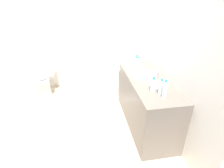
{
  "coord_description": "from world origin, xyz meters",
  "views": [
    {
      "loc": [
        0.35,
        -2.51,
        1.96
      ],
      "look_at": [
        0.78,
        0.13,
        0.58
      ],
      "focal_mm": 28.5,
      "sensor_mm": 36.0,
      "label": 1
    }
  ],
  "objects": [
    {
      "name": "water_bottle_5",
      "position": [
        1.26,
        -0.7,
        0.92
      ],
      "size": [
        0.06,
        0.06,
        0.21
      ],
      "color": "silver",
      "rests_on": "vanity_counter"
    },
    {
      "name": "drinking_glass_3",
      "position": [
        1.27,
        -0.39,
        0.87
      ],
      "size": [
        0.07,
        0.07,
        0.09
      ],
      "primitive_type": "cylinder",
      "color": "white",
      "rests_on": "vanity_counter"
    },
    {
      "name": "bathtub",
      "position": [
        0.73,
        1.02,
        0.3
      ],
      "size": [
        1.57,
        0.68,
        1.27
      ],
      "color": "silver",
      "rests_on": "ground_plane"
    },
    {
      "name": "wall_back_tiled",
      "position": [
        0.0,
        1.41,
        1.28
      ],
      "size": [
        3.5,
        0.1,
        2.55
      ],
      "primitive_type": "cube",
      "color": "silver",
      "rests_on": "ground_plane"
    },
    {
      "name": "drinking_glass_0",
      "position": [
        1.23,
        -0.47,
        0.86
      ],
      "size": [
        0.06,
        0.06,
        0.08
      ],
      "primitive_type": "cylinder",
      "color": "white",
      "rests_on": "vanity_counter"
    },
    {
      "name": "drinking_glass_2",
      "position": [
        1.26,
        -0.55,
        0.86
      ],
      "size": [
        0.06,
        0.06,
        0.09
      ],
      "primitive_type": "cylinder",
      "color": "white",
      "rests_on": "vanity_counter"
    },
    {
      "name": "sink_faucet",
      "position": [
        1.45,
        -0.16,
        0.85
      ],
      "size": [
        0.1,
        0.15,
        0.08
      ],
      "color": "#A7A7AC",
      "rests_on": "vanity_counter"
    },
    {
      "name": "sink_basin",
      "position": [
        1.25,
        -0.16,
        0.85
      ],
      "size": [
        0.35,
        0.35,
        0.06
      ],
      "primitive_type": "cylinder",
      "color": "white",
      "rests_on": "vanity_counter"
    },
    {
      "name": "toilet_paper_roll",
      "position": [
        -0.74,
        1.01,
        0.06
      ],
      "size": [
        0.11,
        0.11,
        0.13
      ],
      "primitive_type": "cylinder",
      "color": "white",
      "rests_on": "ground_plane"
    },
    {
      "name": "toilet",
      "position": [
        -0.52,
        1.01,
        0.38
      ],
      "size": [
        0.4,
        0.55,
        0.73
      ],
      "rotation": [
        0.0,
        0.0,
        -1.64
      ],
      "color": "white",
      "rests_on": "ground_plane"
    },
    {
      "name": "bath_mat",
      "position": [
        0.59,
        0.47,
        0.01
      ],
      "size": [
        0.54,
        0.33,
        0.01
      ],
      "primitive_type": "cube",
      "color": "white",
      "rests_on": "ground_plane"
    },
    {
      "name": "water_bottle_0",
      "position": [
        1.26,
        0.32,
        0.91
      ],
      "size": [
        0.07,
        0.07,
        0.19
      ],
      "color": "silver",
      "rests_on": "vanity_counter"
    },
    {
      "name": "water_bottle_1",
      "position": [
        1.23,
        0.12,
        0.92
      ],
      "size": [
        0.06,
        0.06,
        0.22
      ],
      "color": "silver",
      "rests_on": "vanity_counter"
    },
    {
      "name": "drinking_glass_1",
      "position": [
        1.23,
        0.4,
        0.86
      ],
      "size": [
        0.08,
        0.08,
        0.08
      ],
      "primitive_type": "cylinder",
      "color": "white",
      "rests_on": "vanity_counter"
    },
    {
      "name": "wall_right_mirror",
      "position": [
        1.6,
        0.0,
        1.28
      ],
      "size": [
        0.1,
        3.11,
        2.55
      ],
      "primitive_type": "cube",
      "color": "silver",
      "rests_on": "ground_plane"
    },
    {
      "name": "water_bottle_4",
      "position": [
        1.28,
        -0.77,
        0.93
      ],
      "size": [
        0.06,
        0.06,
        0.23
      ],
      "color": "silver",
      "rests_on": "vanity_counter"
    },
    {
      "name": "water_bottle_3",
      "position": [
        1.2,
        -0.6,
        0.91
      ],
      "size": [
        0.07,
        0.07,
        0.19
      ],
      "color": "silver",
      "rests_on": "vanity_counter"
    },
    {
      "name": "vanity_counter",
      "position": [
        1.27,
        -0.24,
        0.41
      ],
      "size": [
        0.57,
        1.53,
        0.82
      ],
      "primitive_type": "cube",
      "color": "#6B6056",
      "rests_on": "ground_plane"
    },
    {
      "name": "ground_plane",
      "position": [
        0.0,
        0.0,
        0.0
      ],
      "size": [
        4.1,
        4.1,
        0.0
      ],
      "primitive_type": "plane",
      "color": "#C1AD8E"
    },
    {
      "name": "water_bottle_2",
      "position": [
        1.22,
        0.22,
        0.91
      ],
      "size": [
        0.07,
        0.07,
        0.19
      ],
      "color": "silver",
      "rests_on": "vanity_counter"
    }
  ]
}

